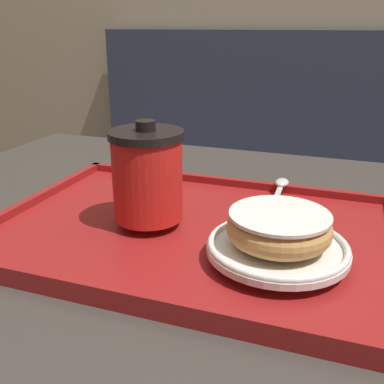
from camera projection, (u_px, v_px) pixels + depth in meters
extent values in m
cube|color=#33384C|center=(297.00, 273.00, 1.52)|extent=(1.52, 0.44, 0.45)
cube|color=#33384C|center=(316.00, 117.00, 1.51)|extent=(1.52, 0.08, 0.55)
cube|color=#38332D|center=(189.00, 239.00, 0.64)|extent=(1.07, 0.88, 0.03)
cube|color=maroon|center=(192.00, 232.00, 0.61)|extent=(0.53, 0.38, 0.01)
cube|color=maroon|center=(130.00, 296.00, 0.45)|extent=(0.53, 0.01, 0.01)
cube|color=maroon|center=(228.00, 182.00, 0.77)|extent=(0.53, 0.01, 0.01)
cube|color=maroon|center=(33.00, 200.00, 0.69)|extent=(0.01, 0.38, 0.01)
cylinder|color=red|center=(148.00, 179.00, 0.59)|extent=(0.09, 0.09, 0.11)
cylinder|color=black|center=(146.00, 134.00, 0.57)|extent=(0.10, 0.10, 0.01)
cylinder|color=black|center=(146.00, 126.00, 0.57)|extent=(0.03, 0.03, 0.01)
cylinder|color=white|center=(277.00, 249.00, 0.52)|extent=(0.16, 0.16, 0.01)
torus|color=white|center=(278.00, 244.00, 0.51)|extent=(0.16, 0.16, 0.01)
torus|color=tan|center=(279.00, 229.00, 0.51)|extent=(0.12, 0.12, 0.03)
cylinder|color=white|center=(280.00, 215.00, 0.50)|extent=(0.11, 0.11, 0.00)
ellipsoid|color=silver|center=(282.00, 182.00, 0.73)|extent=(0.02, 0.04, 0.01)
cube|color=silver|center=(275.00, 200.00, 0.66)|extent=(0.01, 0.11, 0.00)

